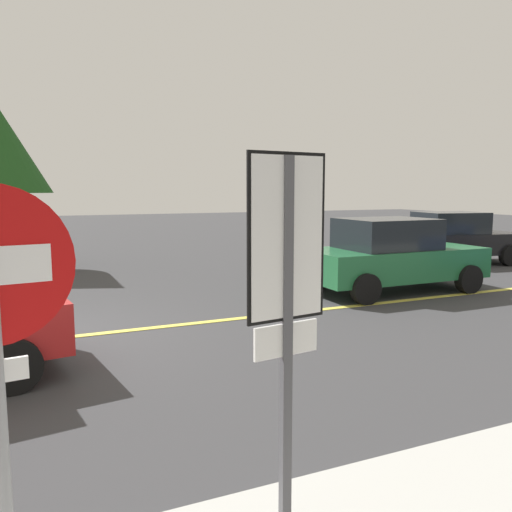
{
  "coord_description": "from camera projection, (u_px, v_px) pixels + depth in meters",
  "views": [
    {
      "loc": [
        0.14,
        -8.36,
        2.31
      ],
      "look_at": [
        3.55,
        -0.67,
        1.21
      ],
      "focal_mm": 36.14,
      "sensor_mm": 36.0,
      "label": 1
    }
  ],
  "objects": [
    {
      "name": "lane_marking_centre",
      "position": [
        212.0,
        321.0,
        9.02
      ],
      "size": [
        28.0,
        0.16,
        0.01
      ],
      "primitive_type": "cube",
      "color": "#E0D14C"
    },
    {
      "name": "car_green_crossing",
      "position": [
        391.0,
        255.0,
        11.61
      ],
      "size": [
        4.1,
        2.03,
        1.66
      ],
      "color": "#236B3D",
      "rests_on": "ground_plane"
    },
    {
      "name": "speed_limit_sign",
      "position": [
        287.0,
        282.0,
        3.04
      ],
      "size": [
        0.54,
        0.09,
        2.52
      ],
      "color": "#4C4C51",
      "rests_on": "ground_plane"
    },
    {
      "name": "ground_plane",
      "position": [
        25.0,
        342.0,
        7.82
      ],
      "size": [
        80.0,
        80.0,
        0.0
      ],
      "primitive_type": "plane",
      "color": "#38383A"
    },
    {
      "name": "car_black_approaching",
      "position": [
        453.0,
        238.0,
        15.98
      ],
      "size": [
        4.14,
        2.44,
        1.61
      ],
      "color": "black",
      "rests_on": "ground_plane"
    }
  ]
}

